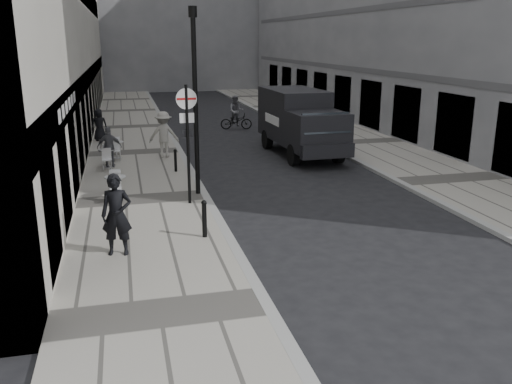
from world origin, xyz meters
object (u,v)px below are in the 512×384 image
sign_post (187,129)px  panel_van (299,119)px  lamppost (195,93)px  walking_man (117,215)px  cyclist (236,116)px

sign_post → panel_van: (5.74, 6.74, -0.83)m
sign_post → lamppost: lamppost is taller
walking_man → sign_post: (2.12, 3.71, 1.34)m
lamppost → cyclist: bearing=73.0°
walking_man → lamppost: (2.52, 4.75, 2.28)m
panel_van → cyclist: (-1.27, 7.62, -0.84)m
walking_man → sign_post: size_ratio=0.53×
lamppost → cyclist: (4.07, 13.33, -2.61)m
cyclist → walking_man: bearing=-99.1°
walking_man → sign_post: bearing=69.5°
sign_post → panel_van: sign_post is taller
walking_man → lamppost: size_ratio=0.33×
walking_man → cyclist: walking_man is taller
sign_post → lamppost: (0.40, 1.04, 0.93)m
lamppost → walking_man: bearing=-118.0°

